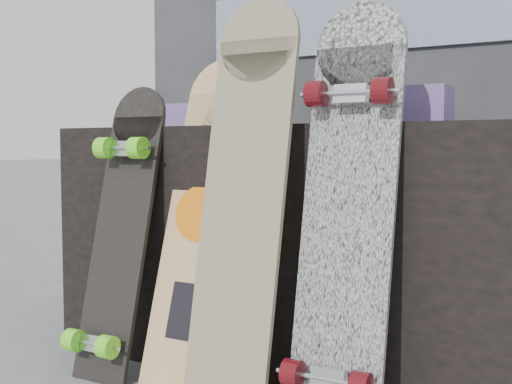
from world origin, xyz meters
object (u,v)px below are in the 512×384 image
Objects in this scene: longboard_geisha at (202,209)px; longboard_cascadia at (347,203)px; vendor_table at (296,244)px; longboard_celtic at (245,187)px; skateboard_dark at (119,226)px.

longboard_geisha is 0.90× the size of longboard_cascadia.
vendor_table is 0.54m from longboard_cascadia.
longboard_celtic is 1.03× the size of longboard_cascadia.
longboard_geisha is at bearing -119.95° from vendor_table.
skateboard_dark is (-0.26, -0.09, -0.06)m from longboard_geisha.
vendor_table is 1.56× the size of longboard_geisha.
longboard_celtic is at bearing -83.95° from vendor_table.
longboard_geisha is 0.52m from longboard_cascadia.
longboard_celtic is 0.50m from skateboard_dark.
longboard_cascadia is (0.33, -0.38, 0.19)m from vendor_table.
longboard_cascadia reaches higher than longboard_geisha.
longboard_geisha is at bearing 19.17° from skateboard_dark.
longboard_geisha is 0.28m from skateboard_dark.
longboard_celtic is at bearing -26.76° from longboard_geisha.
skateboard_dark is at bearing -137.56° from vendor_table.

